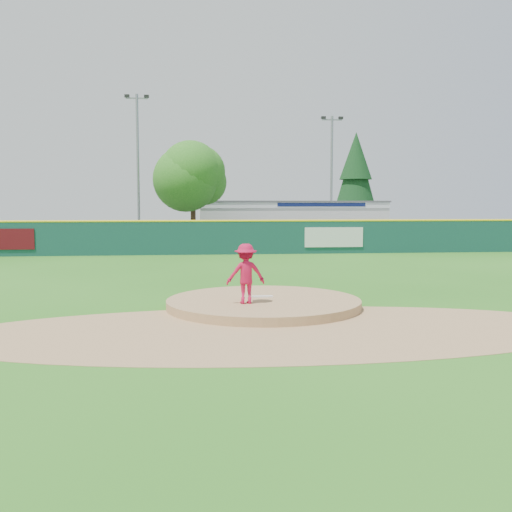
{
  "coord_description": "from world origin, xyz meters",
  "views": [
    {
      "loc": [
        -1.95,
        -15.9,
        2.88
      ],
      "look_at": [
        0.0,
        2.0,
        1.3
      ],
      "focal_mm": 40.0,
      "sensor_mm": 36.0,
      "label": 1
    }
  ],
  "objects": [
    {
      "name": "pitchers_mound",
      "position": [
        0.0,
        0.0,
        0.0
      ],
      "size": [
        5.5,
        5.5,
        0.5
      ],
      "primitive_type": "cylinder",
      "color": "#9E774C",
      "rests_on": "ground"
    },
    {
      "name": "light_pole_left",
      "position": [
        -6.0,
        27.0,
        6.05
      ],
      "size": [
        1.75,
        0.25,
        11.0
      ],
      "color": "gray",
      "rests_on": "ground"
    },
    {
      "name": "pitcher",
      "position": [
        -0.57,
        -0.69,
        1.06
      ],
      "size": [
        1.11,
        0.72,
        1.62
      ],
      "primitive_type": "imported",
      "rotation": [
        0.0,
        0.0,
        3.26
      ],
      "color": "#BC103A",
      "rests_on": "pitchers_mound"
    },
    {
      "name": "ground",
      "position": [
        0.0,
        0.0,
        0.0
      ],
      "size": [
        120.0,
        120.0,
        0.0
      ],
      "primitive_type": "plane",
      "color": "#286B19",
      "rests_on": "ground"
    },
    {
      "name": "outfield_fence",
      "position": [
        0.0,
        18.0,
        1.09
      ],
      "size": [
        40.0,
        0.14,
        2.07
      ],
      "color": "#134039",
      "rests_on": "ground"
    },
    {
      "name": "fence_banners",
      "position": [
        -3.19,
        17.92,
        1.0
      ],
      "size": [
        22.97,
        0.04,
        1.2
      ],
      "color": "#570C13",
      "rests_on": "ground"
    },
    {
      "name": "pitching_rubber",
      "position": [
        0.0,
        0.3,
        0.27
      ],
      "size": [
        0.6,
        0.15,
        0.04
      ],
      "primitive_type": "cube",
      "color": "white",
      "rests_on": "pitchers_mound"
    },
    {
      "name": "parking_lot",
      "position": [
        0.0,
        27.0,
        0.01
      ],
      "size": [
        44.0,
        16.0,
        0.02
      ],
      "primitive_type": "cube",
      "color": "#38383A",
      "rests_on": "ground"
    },
    {
      "name": "van",
      "position": [
        -2.01,
        25.67,
        0.78
      ],
      "size": [
        5.74,
        3.14,
        1.52
      ],
      "primitive_type": "imported",
      "rotation": [
        0.0,
        0.0,
        1.46
      ],
      "color": "white",
      "rests_on": "parking_lot"
    },
    {
      "name": "deciduous_tree",
      "position": [
        -2.0,
        25.0,
        4.55
      ],
      "size": [
        5.6,
        5.6,
        7.36
      ],
      "color": "#382314",
      "rests_on": "ground"
    },
    {
      "name": "playground_slide",
      "position": [
        -12.26,
        22.99,
        0.68
      ],
      "size": [
        0.86,
        2.42,
        1.33
      ],
      "color": "#1B7AE8",
      "rests_on": "ground"
    },
    {
      "name": "conifer_tree",
      "position": [
        13.0,
        36.0,
        5.54
      ],
      "size": [
        4.4,
        4.4,
        9.5
      ],
      "color": "#382314",
      "rests_on": "ground"
    },
    {
      "name": "infield_dirt_arc",
      "position": [
        0.0,
        -3.0,
        0.01
      ],
      "size": [
        15.4,
        15.4,
        0.01
      ],
      "primitive_type": "cylinder",
      "color": "#9E774C",
      "rests_on": "ground"
    },
    {
      "name": "light_pole_right",
      "position": [
        9.0,
        29.0,
        5.54
      ],
      "size": [
        1.75,
        0.25,
        10.0
      ],
      "color": "gray",
      "rests_on": "ground"
    },
    {
      "name": "pool_building_grp",
      "position": [
        6.0,
        31.99,
        1.66
      ],
      "size": [
        15.2,
        8.2,
        3.31
      ],
      "color": "silver",
      "rests_on": "ground"
    }
  ]
}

